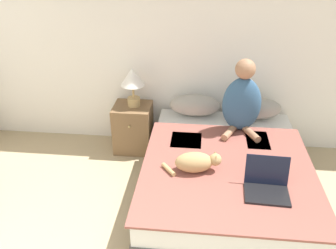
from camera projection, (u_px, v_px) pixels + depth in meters
wall_back at (188, 38)px, 3.86m from camera, size 5.91×0.05×2.55m
bed at (225, 177)px, 3.40m from camera, size 1.52×1.96×0.47m
pillow_near at (195, 105)px, 3.98m from camera, size 0.57×0.27×0.24m
pillow_far at (255, 108)px, 3.92m from camera, size 0.57×0.27×0.24m
person_sitting at (242, 101)px, 3.58m from camera, size 0.39×0.38×0.77m
cat_tabby at (196, 162)px, 3.05m from camera, size 0.52×0.22×0.18m
laptop_open at (267, 186)px, 2.82m from camera, size 0.36×0.32×0.26m
nightstand at (133, 128)px, 4.16m from camera, size 0.42×0.41×0.56m
table_lamp at (133, 80)px, 3.89m from camera, size 0.27×0.27×0.44m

